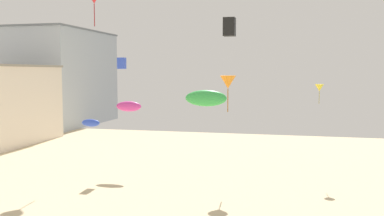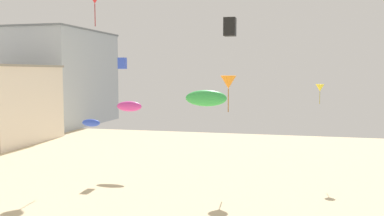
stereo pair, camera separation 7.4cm
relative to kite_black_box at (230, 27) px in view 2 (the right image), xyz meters
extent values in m
cube|color=#ADB7C1|center=(-36.36, 33.65, -5.18)|extent=(12.53, 21.89, 17.08)
cube|color=slate|center=(-36.36, 33.65, 3.51)|extent=(12.78, 22.32, 0.30)
cube|color=black|center=(0.00, 0.00, 0.00)|extent=(1.04, 1.04, 1.63)
cylinder|color=maroon|center=(-14.14, 2.31, 1.77)|extent=(0.09, 0.09, 2.28)
cube|color=blue|center=(-11.25, 2.32, -3.11)|extent=(0.72, 0.72, 1.12)
ellipsoid|color=#DB3D9E|center=(-9.91, 0.73, -7.31)|extent=(2.56, 0.71, 0.99)
cone|color=orange|center=(0.15, -1.57, -4.85)|extent=(1.38, 1.38, 1.13)
cylinder|color=#A75C15|center=(0.15, -1.57, -6.42)|extent=(0.08, 0.08, 2.01)
ellipsoid|color=blue|center=(-9.51, -8.05, -7.89)|extent=(1.49, 0.41, 0.58)
cone|color=yellow|center=(7.97, 3.03, -5.44)|extent=(0.80, 0.80, 0.66)
cylinder|color=#A49220|center=(7.97, 3.03, -6.35)|extent=(0.04, 0.04, 1.17)
ellipsoid|color=green|center=(0.02, -10.40, -5.71)|extent=(2.78, 0.77, 1.08)
camera|label=1|loc=(5.60, -37.70, -3.98)|focal=39.63mm
camera|label=2|loc=(5.67, -37.69, -3.98)|focal=39.63mm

